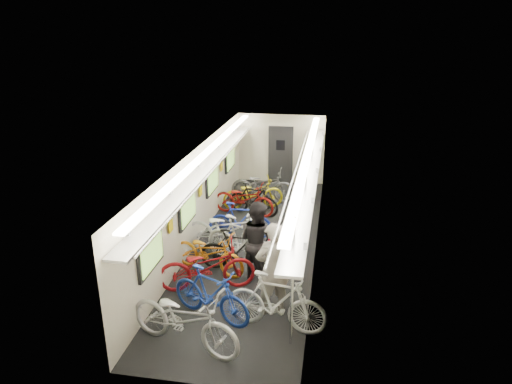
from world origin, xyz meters
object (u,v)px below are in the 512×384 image
at_px(bicycle_1, 211,294).
at_px(passenger_mid, 257,241).
at_px(bicycle_0, 184,319).
at_px(passenger_near, 272,269).
at_px(backpack, 276,241).

distance_m(bicycle_1, passenger_mid, 1.78).
relative_size(bicycle_0, passenger_near, 1.16).
xyz_separation_m(bicycle_0, bicycle_1, (0.22, 0.87, -0.04)).
bearing_deg(passenger_near, bicycle_0, 13.89).
xyz_separation_m(bicycle_1, backpack, (1.09, 0.89, 0.76)).
bearing_deg(passenger_near, bicycle_1, -9.39).
relative_size(bicycle_1, passenger_near, 0.94).
distance_m(bicycle_0, passenger_mid, 2.65).
bearing_deg(bicycle_0, passenger_near, -28.14).
bearing_deg(passenger_mid, bicycle_0, 108.32).
relative_size(bicycle_0, passenger_mid, 1.21).
xyz_separation_m(passenger_near, passenger_mid, (-0.49, 1.21, -0.04)).
height_order(passenger_near, passenger_mid, passenger_near).
bearing_deg(passenger_mid, bicycle_1, 106.42).
bearing_deg(bicycle_1, bicycle_0, -171.16).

